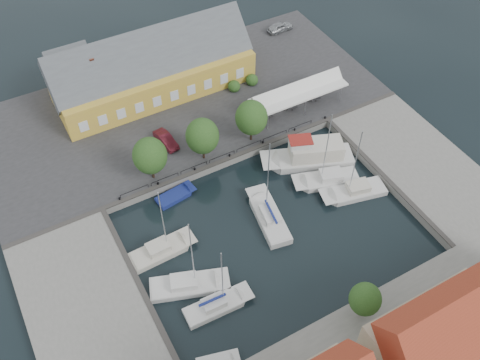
# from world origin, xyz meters

# --- Properties ---
(ground) EXTENTS (140.00, 140.00, 0.00)m
(ground) POSITION_xyz_m (0.00, 0.00, 0.00)
(ground) COLOR black
(ground) RESTS_ON ground
(north_quay) EXTENTS (56.00, 26.00, 1.00)m
(north_quay) POSITION_xyz_m (0.00, 23.00, 0.50)
(north_quay) COLOR #2D2D30
(north_quay) RESTS_ON ground
(west_quay) EXTENTS (12.00, 24.00, 1.00)m
(west_quay) POSITION_xyz_m (-22.00, -2.00, 0.50)
(west_quay) COLOR slate
(west_quay) RESTS_ON ground
(east_quay) EXTENTS (12.00, 24.00, 1.00)m
(east_quay) POSITION_xyz_m (22.00, -2.00, 0.50)
(east_quay) COLOR slate
(east_quay) RESTS_ON ground
(quay_edge_fittings) EXTENTS (56.00, 24.72, 0.40)m
(quay_edge_fittings) POSITION_xyz_m (0.02, 4.75, 1.06)
(quay_edge_fittings) COLOR #383533
(quay_edge_fittings) RESTS_ON north_quay
(warehouse) EXTENTS (28.56, 14.00, 9.55)m
(warehouse) POSITION_xyz_m (-2.60, 28.36, 4.43)
(warehouse) COLOR gold
(warehouse) RESTS_ON north_quay
(tent_canopy) EXTENTS (14.00, 4.00, 2.83)m
(tent_canopy) POSITION_xyz_m (14.00, 14.50, 3.68)
(tent_canopy) COLOR white
(tent_canopy) RESTS_ON north_quay
(quay_trees) EXTENTS (18.20, 4.20, 6.30)m
(quay_trees) POSITION_xyz_m (-2.00, 12.00, 4.88)
(quay_trees) COLOR black
(quay_trees) RESTS_ON north_quay
(car_silver) EXTENTS (4.51, 2.00, 1.51)m
(car_silver) POSITION_xyz_m (22.00, 32.08, 1.75)
(car_silver) COLOR #A3A7AB
(car_silver) RESTS_ON north_quay
(car_red) EXTENTS (2.13, 4.52, 1.43)m
(car_red) POSITION_xyz_m (-5.17, 16.74, 1.72)
(car_red) COLOR #5B1421
(car_red) RESTS_ON north_quay
(center_sailboat) EXTENTS (4.11, 9.27, 12.37)m
(center_sailboat) POSITION_xyz_m (0.57, 0.01, 0.36)
(center_sailboat) COLOR silver
(center_sailboat) RESTS_ON ground
(trawler) EXTENTS (12.42, 7.72, 5.00)m
(trawler) POSITION_xyz_m (10.25, 5.56, 1.02)
(trawler) COLOR silver
(trawler) RESTS_ON ground
(east_boat_a) EXTENTS (8.83, 5.30, 11.97)m
(east_boat_a) POSITION_xyz_m (10.15, 1.56, 0.26)
(east_boat_a) COLOR silver
(east_boat_a) RESTS_ON ground
(east_boat_b) EXTENTS (8.67, 4.50, 11.39)m
(east_boat_b) POSITION_xyz_m (11.92, -1.67, 0.26)
(east_boat_b) COLOR silver
(east_boat_b) RESTS_ON ground
(west_boat_b) EXTENTS (7.79, 2.88, 10.57)m
(west_boat_b) POSITION_xyz_m (-12.41, 1.90, 0.26)
(west_boat_b) COLOR beige
(west_boat_b) RESTS_ON ground
(west_boat_c) EXTENTS (8.96, 5.48, 11.63)m
(west_boat_c) POSITION_xyz_m (-11.76, -3.60, 0.26)
(west_boat_c) COLOR silver
(west_boat_c) RESTS_ON ground
(west_boat_d) EXTENTS (7.62, 2.54, 10.20)m
(west_boat_d) POSITION_xyz_m (-10.12, -7.28, 0.27)
(west_boat_d) COLOR silver
(west_boat_d) RESTS_ON ground
(launch_nw) EXTENTS (5.25, 2.67, 0.88)m
(launch_nw) POSITION_xyz_m (-7.68, 8.61, 0.09)
(launch_nw) COLOR navy
(launch_nw) RESTS_ON ground
(townhouses) EXTENTS (36.30, 8.50, 12.00)m
(townhouses) POSITION_xyz_m (1.93, -23.24, 5.82)
(townhouses) COLOR #BEAE92
(townhouses) RESTS_ON south_bank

